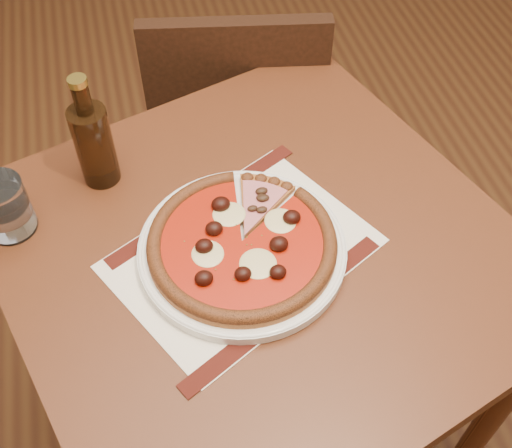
{
  "coord_description": "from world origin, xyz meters",
  "views": [
    {
      "loc": [
        -0.93,
        -1.09,
        1.59
      ],
      "look_at": [
        -0.78,
        -0.45,
        0.78
      ],
      "focal_mm": 45.0,
      "sensor_mm": 36.0,
      "label": 1
    }
  ],
  "objects_px": {
    "pizza": "(242,242)",
    "water_glass": "(4,207)",
    "plate": "(242,250)",
    "chair_far": "(237,124)",
    "bottle": "(94,142)",
    "table": "(259,279)"
  },
  "relations": [
    {
      "from": "plate",
      "to": "pizza",
      "type": "distance_m",
      "value": 0.02
    },
    {
      "from": "chair_far",
      "to": "water_glass",
      "type": "xyz_separation_m",
      "value": [
        -0.48,
        -0.45,
        0.31
      ]
    },
    {
      "from": "table",
      "to": "water_glass",
      "type": "relative_size",
      "value": 9.92
    },
    {
      "from": "chair_far",
      "to": "pizza",
      "type": "relative_size",
      "value": 2.8
    },
    {
      "from": "pizza",
      "to": "bottle",
      "type": "relative_size",
      "value": 1.39
    },
    {
      "from": "pizza",
      "to": "water_glass",
      "type": "distance_m",
      "value": 0.39
    },
    {
      "from": "pizza",
      "to": "water_glass",
      "type": "relative_size",
      "value": 3.0
    },
    {
      "from": "chair_far",
      "to": "plate",
      "type": "height_order",
      "value": "chair_far"
    },
    {
      "from": "plate",
      "to": "bottle",
      "type": "height_order",
      "value": "bottle"
    },
    {
      "from": "table",
      "to": "plate",
      "type": "distance_m",
      "value": 0.12
    },
    {
      "from": "chair_far",
      "to": "pizza",
      "type": "distance_m",
      "value": 0.68
    },
    {
      "from": "chair_far",
      "to": "plate",
      "type": "xyz_separation_m",
      "value": [
        -0.12,
        -0.6,
        0.27
      ]
    },
    {
      "from": "chair_far",
      "to": "water_glass",
      "type": "height_order",
      "value": "same"
    },
    {
      "from": "pizza",
      "to": "chair_far",
      "type": "bearing_deg",
      "value": 78.61
    },
    {
      "from": "pizza",
      "to": "water_glass",
      "type": "height_order",
      "value": "water_glass"
    },
    {
      "from": "water_glass",
      "to": "bottle",
      "type": "relative_size",
      "value": 0.46
    },
    {
      "from": "chair_far",
      "to": "bottle",
      "type": "distance_m",
      "value": 0.6
    },
    {
      "from": "bottle",
      "to": "water_glass",
      "type": "bearing_deg",
      "value": -152.98
    },
    {
      "from": "pizza",
      "to": "water_glass",
      "type": "bearing_deg",
      "value": 157.76
    },
    {
      "from": "plate",
      "to": "chair_far",
      "type": "bearing_deg",
      "value": 78.62
    },
    {
      "from": "chair_far",
      "to": "bottle",
      "type": "height_order",
      "value": "bottle"
    },
    {
      "from": "pizza",
      "to": "plate",
      "type": "bearing_deg",
      "value": 61.43
    }
  ]
}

